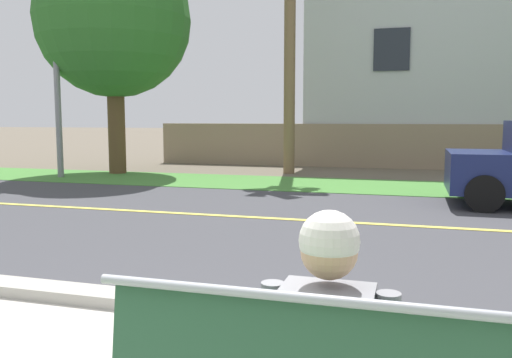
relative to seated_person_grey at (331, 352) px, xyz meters
The scene contains 10 objects.
ground_plane 7.68m from the seated_person_grey, 100.16° to the left, with size 140.00×140.00×0.00m, color #665B4C.
curb_edge 2.40m from the seated_person_grey, 125.67° to the left, with size 44.00×0.30×0.11m, color #ADA89E.
street_asphalt 6.22m from the seated_person_grey, 102.62° to the left, with size 52.00×8.00×0.01m, color #424247.
road_centre_line 6.22m from the seated_person_grey, 102.62° to the left, with size 48.00×0.14×0.01m, color #E0CC4C.
far_verge_grass 10.64m from the seated_person_grey, 97.30° to the left, with size 48.00×2.80×0.02m, color #478438.
seated_person_grey is the anchor object (origin of this frame).
streetlamp 14.00m from the seated_person_grey, 130.24° to the left, with size 0.24×2.10×7.52m.
shade_tree_far_left 14.32m from the seated_person_grey, 123.96° to the left, with size 4.31×4.31×7.12m.
garden_wall 15.51m from the seated_person_grey, 96.36° to the left, with size 13.00×0.36×1.40m, color gray.
house_across_street 18.95m from the seated_person_grey, 84.33° to the left, with size 10.95×6.91×7.33m.
Camera 1 is at (1.63, -1.52, 1.58)m, focal length 37.39 mm.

